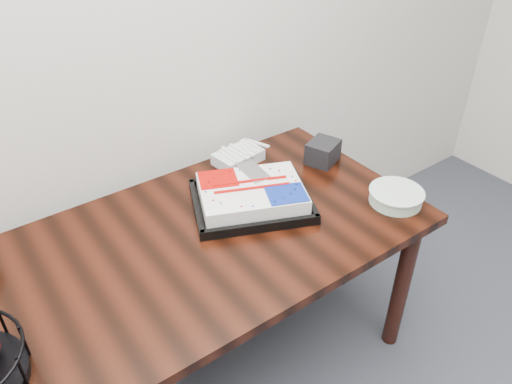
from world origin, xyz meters
TOP-DOWN VIEW (x-y plane):
  - table at (0.00, 2.00)m, footprint 1.80×0.90m
  - cake_tray at (0.33, 2.05)m, footprint 0.56×0.51m
  - plate_stack at (0.80, 1.73)m, footprint 0.22×0.22m
  - fork_bag at (0.47, 2.35)m, footprint 0.22×0.16m
  - napkin_box at (0.77, 2.13)m, footprint 0.17×0.16m

SIDE VIEW (x-z plane):
  - table at x=0.00m, z-range 0.29..1.04m
  - plate_stack at x=0.80m, z-range 0.75..0.80m
  - fork_bag at x=0.47m, z-range 0.75..0.81m
  - cake_tray at x=0.33m, z-range 0.75..0.84m
  - napkin_box at x=0.77m, z-range 0.75..0.85m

